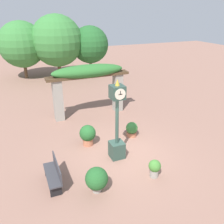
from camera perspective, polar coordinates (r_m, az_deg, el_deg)
ground_plane at (r=10.11m, az=2.54°, el=-10.06°), size 60.00×60.00×0.00m
pedestal_clock at (r=9.24m, az=1.20°, el=-3.61°), size 0.55×0.56×3.29m
pergola at (r=13.01m, az=-5.67°, el=8.26°), size 4.55×1.08×2.90m
potted_plant_near_left at (r=10.54m, az=-5.87°, el=-5.37°), size 0.72×0.72×0.94m
potted_plant_near_right at (r=11.31m, az=4.77°, el=-4.14°), size 0.56×0.56×0.71m
potted_plant_far_left at (r=8.84m, az=10.21°, el=-13.03°), size 0.45×0.45×0.68m
potted_plant_far_right at (r=8.05m, az=-3.72°, el=-15.77°), size 0.76×0.76×0.89m
park_bench at (r=8.58m, az=-13.78°, el=-14.21°), size 0.42×1.45×0.89m
tree_line at (r=21.60m, az=-14.13°, el=15.84°), size 9.20×4.95×5.31m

